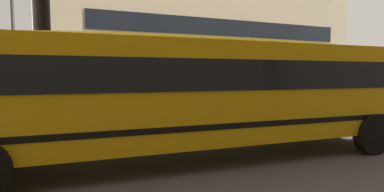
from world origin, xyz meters
TOP-DOWN VIEW (x-y plane):
  - ground_plane at (0.00, 0.00)m, footprint 400.00×400.00m
  - sidewalk_far at (0.00, 7.19)m, footprint 120.00×3.00m
  - lane_centreline at (0.00, 0.00)m, footprint 110.00×0.16m
  - school_bus at (3.29, -1.69)m, footprint 13.23×3.38m
  - street_lamp at (-1.94, 6.49)m, footprint 0.44×0.44m

SIDE VIEW (x-z plane):
  - ground_plane at x=0.00m, z-range 0.00..0.00m
  - lane_centreline at x=0.00m, z-range 0.00..0.01m
  - sidewalk_far at x=0.00m, z-range 0.00..0.01m
  - school_bus at x=3.29m, z-range 0.28..3.22m
  - street_lamp at x=-1.94m, z-range 0.91..7.71m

